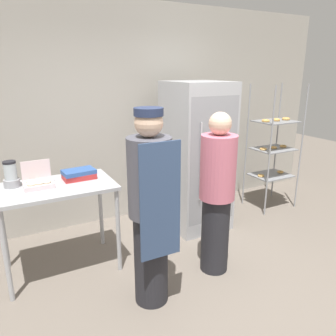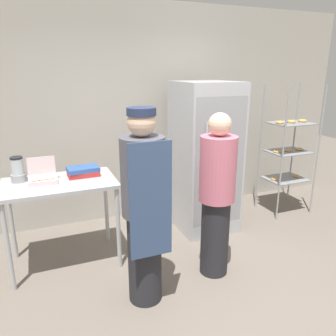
{
  "view_description": "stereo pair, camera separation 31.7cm",
  "coord_description": "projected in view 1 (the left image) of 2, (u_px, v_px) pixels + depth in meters",
  "views": [
    {
      "loc": [
        -1.58,
        -1.91,
        1.99
      ],
      "look_at": [
        -0.16,
        0.77,
        1.07
      ],
      "focal_mm": 35.0,
      "sensor_mm": 36.0,
      "label": 1
    },
    {
      "loc": [
        -1.29,
        -2.05,
        1.99
      ],
      "look_at": [
        -0.16,
        0.77,
        1.07
      ],
      "focal_mm": 35.0,
      "sensor_mm": 36.0,
      "label": 2
    }
  ],
  "objects": [
    {
      "name": "ground_plane",
      "position": [
        225.0,
        303.0,
        2.9
      ],
      "size": [
        14.0,
        14.0,
        0.0
      ],
      "primitive_type": "plane",
      "color": "#6B6056"
    },
    {
      "name": "binder_stack",
      "position": [
        79.0,
        174.0,
        3.34
      ],
      "size": [
        0.33,
        0.23,
        0.1
      ],
      "color": "#B72D2D",
      "rests_on": "prep_counter"
    },
    {
      "name": "back_wall",
      "position": [
        128.0,
        114.0,
        4.37
      ],
      "size": [
        6.4,
        0.12,
        2.82
      ],
      "primitive_type": "cube",
      "color": "#ADA89E",
      "rests_on": "ground_plane"
    },
    {
      "name": "prep_counter",
      "position": [
        57.0,
        196.0,
        3.19
      ],
      "size": [
        1.1,
        0.68,
        0.91
      ],
      "color": "#ADAFB5",
      "rests_on": "ground_plane"
    },
    {
      "name": "baking_rack",
      "position": [
        273.0,
        147.0,
        4.75
      ],
      "size": [
        0.63,
        0.5,
        1.8
      ],
      "color": "#93969B",
      "rests_on": "ground_plane"
    },
    {
      "name": "donut_box",
      "position": [
        38.0,
        183.0,
        3.09
      ],
      "size": [
        0.27,
        0.2,
        0.24
      ],
      "color": "silver",
      "rests_on": "prep_counter"
    },
    {
      "name": "blender_pitcher",
      "position": [
        11.0,
        176.0,
        3.09
      ],
      "size": [
        0.15,
        0.15,
        0.25
      ],
      "color": "#99999E",
      "rests_on": "prep_counter"
    },
    {
      "name": "person_baker",
      "position": [
        150.0,
        208.0,
        2.7
      ],
      "size": [
        0.36,
        0.38,
        1.71
      ],
      "color": "#232328",
      "rests_on": "ground_plane"
    },
    {
      "name": "person_customer",
      "position": [
        217.0,
        194.0,
        3.18
      ],
      "size": [
        0.34,
        0.34,
        1.62
      ],
      "color": "#232328",
      "rests_on": "ground_plane"
    },
    {
      "name": "refrigerator",
      "position": [
        197.0,
        157.0,
        4.15
      ],
      "size": [
        0.71,
        0.78,
        1.86
      ],
      "color": "#ADAFB5",
      "rests_on": "ground_plane"
    }
  ]
}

